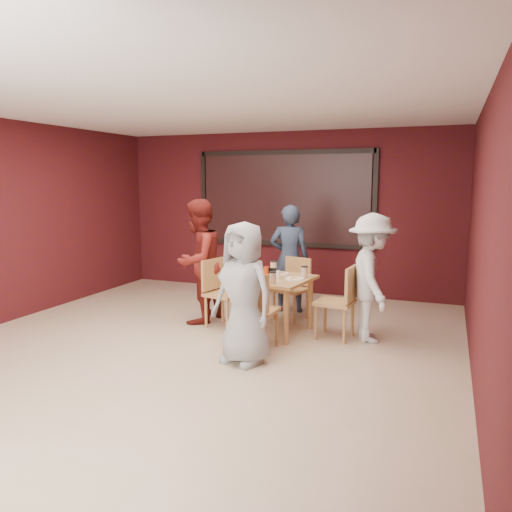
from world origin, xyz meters
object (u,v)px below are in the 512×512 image
at_px(chair_right, 341,298).
at_px(chair_front, 254,307).
at_px(chair_left, 220,289).
at_px(diner_right, 372,278).
at_px(diner_front, 243,293).
at_px(dining_table, 273,284).
at_px(diner_left, 198,261).
at_px(chair_back, 294,285).
at_px(diner_back, 289,258).

bearing_deg(chair_right, chair_front, -135.59).
bearing_deg(chair_left, diner_right, 3.31).
bearing_deg(diner_front, chair_right, 73.23).
relative_size(dining_table, diner_right, 0.66).
bearing_deg(diner_right, diner_left, 71.01).
bearing_deg(chair_front, diner_front, -86.50).
xyz_separation_m(chair_left, diner_front, (0.82, -1.15, 0.25)).
bearing_deg(chair_left, diner_front, -54.41).
bearing_deg(chair_back, diner_right, -27.47).
bearing_deg(diner_front, chair_back, 107.83).
bearing_deg(chair_back, chair_left, -138.39).
distance_m(diner_front, diner_left, 1.73).
height_order(chair_left, diner_back, diner_back).
bearing_deg(diner_right, chair_front, 107.59).
relative_size(chair_right, diner_front, 0.60).
bearing_deg(dining_table, chair_back, 85.41).
relative_size(diner_back, diner_left, 0.94).
xyz_separation_m(diner_back, diner_left, (-1.01, -1.00, 0.05)).
bearing_deg(dining_table, chair_front, -86.88).
bearing_deg(chair_front, chair_back, 89.36).
bearing_deg(diner_right, chair_back, 43.13).
distance_m(chair_front, diner_back, 1.90).
bearing_deg(chair_front, diner_left, 143.19).
distance_m(dining_table, diner_front, 1.15).
height_order(diner_front, diner_right, diner_right).
distance_m(chair_right, diner_front, 1.46).
bearing_deg(diner_front, chair_left, 143.25).
bearing_deg(diner_back, diner_right, 130.38).
distance_m(dining_table, diner_back, 1.12).
distance_m(dining_table, diner_right, 1.25).
bearing_deg(chair_right, dining_table, -177.02).
relative_size(dining_table, diner_back, 0.64).
xyz_separation_m(chair_back, diner_left, (-1.19, -0.63, 0.36)).
xyz_separation_m(dining_table, chair_left, (-0.76, 0.01, -0.12)).
xyz_separation_m(diner_front, diner_right, (1.17, 1.27, 0.02)).
distance_m(chair_left, diner_front, 1.44).
relative_size(chair_back, chair_left, 0.95).
bearing_deg(chair_right, diner_front, -124.43).
relative_size(dining_table, chair_back, 1.19).
height_order(chair_back, diner_front, diner_front).
bearing_deg(diner_back, dining_table, 82.57).
relative_size(chair_back, diner_back, 0.54).
distance_m(chair_back, diner_front, 1.90).
height_order(dining_table, diner_left, diner_left).
bearing_deg(chair_right, diner_left, 178.25).
relative_size(dining_table, diner_left, 0.61).
height_order(chair_front, diner_right, diner_right).
height_order(chair_back, diner_right, diner_right).
distance_m(chair_right, diner_left, 2.04).
relative_size(diner_front, diner_right, 0.97).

